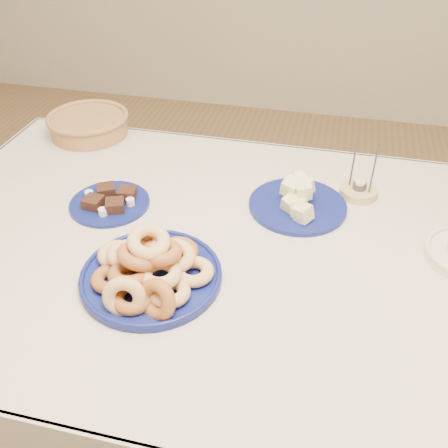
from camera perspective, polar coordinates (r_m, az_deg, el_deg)
The scene contains 7 objects.
ground at distance 1.82m, azimuth 0.39°, elevation -20.86°, with size 5.00×5.00×0.00m, color brown.
dining_table at distance 1.32m, azimuth 0.51°, elevation -5.86°, with size 1.71×1.11×0.75m.
donut_platter at distance 1.14m, azimuth -8.49°, elevation -5.14°, with size 0.33×0.33×0.15m.
melon_plate at distance 1.38m, azimuth 8.45°, elevation 2.72°, with size 0.33×0.33×0.09m.
brownie_plate at distance 1.42m, azimuth -12.91°, elevation 2.53°, with size 0.25×0.25×0.04m.
wicker_basket at distance 1.81m, azimuth -15.22°, elevation 11.01°, with size 0.30×0.30×0.07m.
candle_holder at distance 1.47m, azimuth 15.13°, elevation 3.70°, with size 0.14×0.14×0.17m.
Camera 1 is at (0.21, -0.94, 1.54)m, focal length 40.00 mm.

